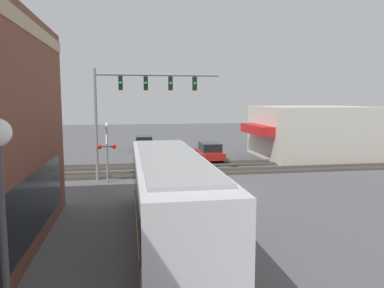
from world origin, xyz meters
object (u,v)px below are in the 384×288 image
(city_bus, at_px, (170,193))
(parked_car_red, at_px, (209,152))
(crossing_signal, at_px, (107,147))
(streetlamp, at_px, (4,246))
(pedestrian_near_bus, at_px, (208,204))
(parked_car_blue, at_px, (144,143))

(city_bus, bearing_deg, parked_car_red, -16.83)
(crossing_signal, distance_m, streetlamp, 17.85)
(city_bus, distance_m, streetlamp, 8.48)
(crossing_signal, xyz_separation_m, pedestrian_near_bus, (-8.97, -4.58, -1.41))
(city_bus, relative_size, parked_car_red, 2.61)
(parked_car_blue, distance_m, pedestrian_near_bus, 24.08)
(streetlamp, xyz_separation_m, parked_car_red, (25.50, -8.87, -2.26))
(streetlamp, relative_size, parked_car_red, 1.09)
(city_bus, xyz_separation_m, parked_car_blue, (25.22, -0.00, -1.07))
(city_bus, xyz_separation_m, crossing_signal, (10.17, 2.88, 0.53))
(streetlamp, relative_size, pedestrian_near_bus, 2.86)
(city_bus, height_order, crossing_signal, crossing_signal)
(parked_car_blue, bearing_deg, crossing_signal, 169.15)
(crossing_signal, relative_size, parked_car_blue, 0.81)
(crossing_signal, bearing_deg, city_bus, -164.18)
(streetlamp, xyz_separation_m, parked_car_blue, (32.87, -3.47, -2.27))
(pedestrian_near_bus, bearing_deg, city_bus, 125.22)
(streetlamp, bearing_deg, parked_car_red, -19.17)
(crossing_signal, relative_size, pedestrian_near_bus, 2.18)
(pedestrian_near_bus, bearing_deg, parked_car_red, -12.52)
(parked_car_blue, bearing_deg, pedestrian_near_bus, -175.95)
(crossing_signal, xyz_separation_m, streetlamp, (-17.82, 0.59, 0.67))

